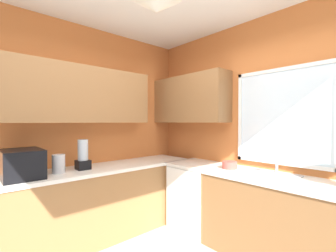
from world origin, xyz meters
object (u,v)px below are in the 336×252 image
microwave (22,164)px  sink_assembly (270,175)px  dishwasher (197,197)px  blender_appliance (83,156)px  kettle (59,164)px  bowl (230,165)px

microwave → sink_assembly: bearing=50.4°
dishwasher → blender_appliance: (-0.66, -1.32, 0.63)m
dishwasher → kettle: (-0.64, -1.60, 0.57)m
dishwasher → sink_assembly: size_ratio=1.62×
blender_appliance → sink_assembly: bearing=39.5°
dishwasher → bowl: (0.49, 0.03, 0.51)m
blender_appliance → microwave: bearing=-90.0°
sink_assembly → bowl: 0.49m
dishwasher → sink_assembly: (0.99, 0.04, 0.48)m
sink_assembly → bowl: (-0.49, -0.01, 0.03)m
microwave → kettle: size_ratio=2.31×
kettle → bowl: (1.13, 1.63, -0.06)m
sink_assembly → dishwasher: bearing=-177.8°
microwave → sink_assembly: size_ratio=0.92×
microwave → blender_appliance: 0.63m
blender_appliance → kettle: bearing=-85.9°
microwave → kettle: microwave is taller
dishwasher → kettle: kettle is taller
sink_assembly → blender_appliance: size_ratio=1.45×
sink_assembly → blender_appliance: blender_appliance is taller
sink_assembly → blender_appliance: bearing=-140.5°
kettle → blender_appliance: (-0.02, 0.28, 0.06)m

